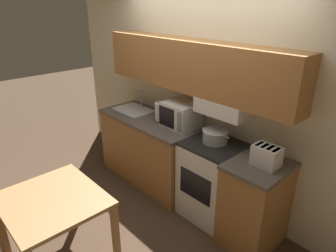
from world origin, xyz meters
TOP-DOWN VIEW (x-y plane):
  - ground_plane at (0.00, 0.00)m, footprint 16.00×16.00m
  - wall_back at (0.01, -0.06)m, footprint 5.03×0.38m
  - lower_counter_main at (-0.57, -0.31)m, footprint 1.50×0.64m
  - lower_counter_right_stub at (1.06, -0.31)m, footprint 0.52×0.64m
  - stove_range at (0.49, -0.29)m, footprint 0.61×0.58m
  - cooking_pot at (0.47, -0.25)m, footprint 0.36×0.29m
  - microwave at (-0.09, -0.21)m, footprint 0.41×0.37m
  - toaster at (1.11, -0.30)m, footprint 0.26×0.18m
  - sink_basin at (-0.93, -0.31)m, footprint 0.53×0.39m
  - paper_towel_roll at (-0.41, -0.29)m, footprint 0.12×0.12m
  - dining_table at (-0.06, -1.89)m, footprint 0.91×0.82m

SIDE VIEW (x-z plane):
  - ground_plane at x=0.00m, z-range 0.00..0.00m
  - stove_range at x=0.49m, z-range 0.00..0.93m
  - lower_counter_main at x=-0.57m, z-range 0.00..0.93m
  - lower_counter_right_stub at x=1.06m, z-range 0.00..0.93m
  - dining_table at x=-0.06m, z-range 0.26..0.98m
  - sink_basin at x=-0.93m, z-range 0.80..1.09m
  - cooking_pot at x=0.47m, z-range 0.93..1.07m
  - toaster at x=1.11m, z-range 0.93..1.13m
  - paper_towel_roll at x=-0.41m, z-range 0.93..1.17m
  - microwave at x=-0.09m, z-range 0.93..1.23m
  - wall_back at x=0.01m, z-range 0.17..2.72m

